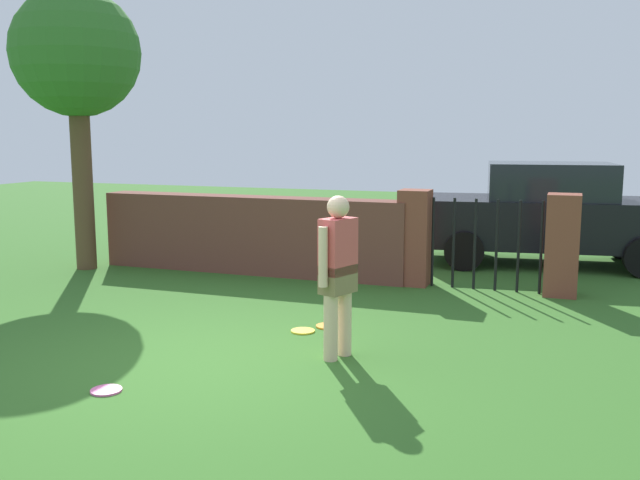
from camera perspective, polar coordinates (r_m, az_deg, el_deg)
The scene contains 9 objects.
ground_plane at distance 6.98m, azimuth -9.28°, elevation -9.89°, with size 40.00×40.00×0.00m, color #336623.
brick_wall at distance 11.15m, azimuth -5.66°, elevation 0.44°, with size 5.08×0.50×1.22m, color brown.
tree at distance 12.01m, azimuth -19.29°, elevation 13.91°, with size 2.01×2.01×4.47m.
person at distance 6.83m, azimuth 1.48°, elevation -2.40°, with size 0.33×0.51×1.62m.
fence_gate at distance 10.13m, azimuth 13.39°, elevation -0.11°, with size 2.49×0.44×1.40m.
car at distance 12.38m, azimuth 18.16°, elevation 2.04°, with size 4.38×2.34×1.72m.
frisbee_orange at distance 8.11m, azimuth 0.62°, elevation -7.05°, with size 0.27×0.27×0.02m, color orange.
frisbee_yellow at distance 7.93m, azimuth -1.41°, elevation -7.43°, with size 0.27×0.27×0.02m, color yellow.
frisbee_pink at distance 6.46m, azimuth -17.06°, elevation -11.66°, with size 0.27×0.27×0.02m, color pink.
Camera 1 is at (3.26, -5.76, 2.22)m, focal length 39.17 mm.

